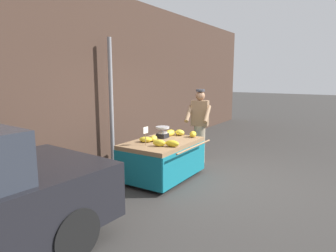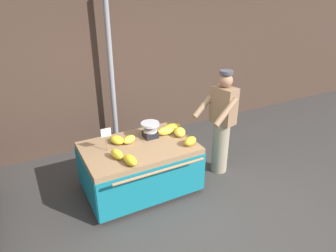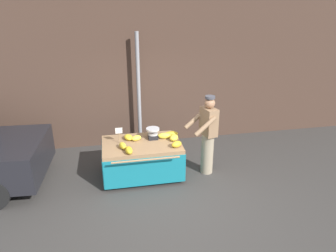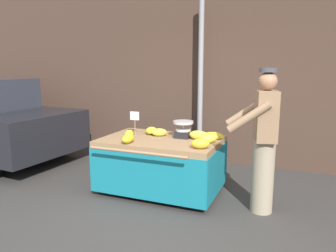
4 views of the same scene
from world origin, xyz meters
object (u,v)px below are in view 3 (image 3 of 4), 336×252
object	(u,v)px
banana_bunch_1	(164,136)
banana_bunch_6	(129,150)
price_sign	(119,132)
banana_bunch_0	(171,134)
banana_bunch_7	(128,137)
banana_bunch_5	(123,146)
weighing_scale	(153,133)
street_pole	(139,93)
banana_bunch_2	(174,138)
vendor_person	(208,135)
banana_bunch_3	(136,138)
banana_bunch_4	(177,144)
banana_cart	(142,152)

from	to	relation	value
banana_bunch_1	banana_bunch_6	distance (m)	0.95
banana_bunch_6	price_sign	bearing A→B (deg)	107.76
banana_bunch_0	banana_bunch_7	size ratio (longest dim) A/B	1.15
price_sign	banana_bunch_1	world-z (taller)	price_sign
banana_bunch_6	banana_bunch_5	bearing A→B (deg)	115.53
weighing_scale	banana_bunch_1	distance (m)	0.25
street_pole	banana_bunch_2	bearing A→B (deg)	-68.70
vendor_person	banana_bunch_2	bearing A→B (deg)	169.23
banana_bunch_3	banana_bunch_4	distance (m)	0.89
price_sign	banana_bunch_4	size ratio (longest dim) A/B	1.51
banana_bunch_4	vendor_person	xyz separation A→B (m)	(0.70, 0.20, 0.05)
weighing_scale	banana_bunch_0	bearing A→B (deg)	10.13
street_pole	weighing_scale	distance (m)	1.38
weighing_scale	banana_bunch_4	bearing A→B (deg)	-51.10
banana_cart	vendor_person	xyz separation A→B (m)	(1.36, -0.13, 0.32)
banana_bunch_0	banana_bunch_5	xyz separation A→B (m)	(-1.06, -0.43, 0.01)
street_pole	banana_bunch_1	bearing A→B (deg)	-73.79
banana_bunch_0	banana_bunch_6	world-z (taller)	banana_bunch_6
banana_bunch_2	banana_bunch_7	size ratio (longest dim) A/B	0.95
weighing_scale	price_sign	distance (m)	0.72
banana_cart	price_sign	distance (m)	0.64
street_pole	banana_bunch_2	world-z (taller)	street_pole
banana_bunch_1	vendor_person	world-z (taller)	vendor_person
weighing_scale	vendor_person	distance (m)	1.14
weighing_scale	price_sign	bearing A→B (deg)	-172.34
banana_bunch_3	banana_bunch_1	bearing A→B (deg)	-1.17
banana_bunch_5	banana_bunch_6	xyz separation A→B (m)	(0.10, -0.21, -0.00)
banana_bunch_0	banana_bunch_5	distance (m)	1.15
street_pole	banana_bunch_0	bearing A→B (deg)	-65.05
price_sign	street_pole	bearing A→B (deg)	67.49
vendor_person	banana_bunch_4	bearing A→B (deg)	-164.43
banana_bunch_7	vendor_person	distance (m)	1.65
price_sign	vendor_person	bearing A→B (deg)	-6.48
banana_bunch_3	banana_bunch_5	xyz separation A→B (m)	(-0.30, -0.33, 0.01)
weighing_scale	banana_cart	bearing A→B (deg)	-147.69
banana_cart	banana_bunch_1	world-z (taller)	banana_bunch_1
banana_bunch_2	banana_bunch_3	xyz separation A→B (m)	(-0.77, 0.14, -0.01)
banana_bunch_1	banana_bunch_2	size ratio (longest dim) A/B	1.15
price_sign	vendor_person	size ratio (longest dim) A/B	0.20
banana_bunch_3	banana_bunch_5	world-z (taller)	banana_bunch_5
price_sign	banana_bunch_6	bearing A→B (deg)	-72.24
banana_bunch_4	banana_bunch_6	distance (m)	0.95
banana_bunch_6	banana_cart	bearing A→B (deg)	54.48
banana_bunch_3	banana_bunch_0	bearing A→B (deg)	7.39
banana_bunch_1	banana_bunch_2	bearing A→B (deg)	-36.20
banana_bunch_0	street_pole	bearing A→B (deg)	114.95
banana_bunch_6	banana_bunch_1	bearing A→B (deg)	34.10
banana_cart	banana_bunch_0	size ratio (longest dim) A/B	5.57
weighing_scale	price_sign	world-z (taller)	price_sign
street_pole	banana_bunch_6	distance (m)	1.97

